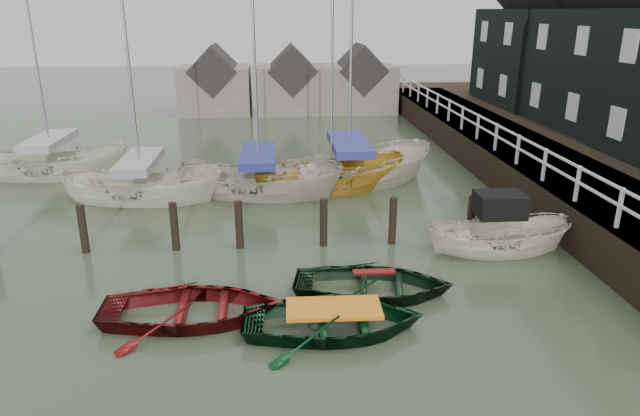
{
  "coord_description": "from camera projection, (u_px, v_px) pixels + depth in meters",
  "views": [
    {
      "loc": [
        -0.06,
        -12.18,
        6.43
      ],
      "look_at": [
        1.04,
        2.26,
        1.4
      ],
      "focal_mm": 32.0,
      "sensor_mm": 36.0,
      "label": 1
    }
  ],
  "objects": [
    {
      "name": "ground",
      "position": [
        284.0,
        295.0,
        13.59
      ],
      "size": [
        120.0,
        120.0,
        0.0
      ],
      "primitive_type": "plane",
      "color": "#343D26",
      "rests_on": "ground"
    },
    {
      "name": "pier",
      "position": [
        510.0,
        157.0,
        23.45
      ],
      "size": [
        3.04,
        32.0,
        2.7
      ],
      "color": "black",
      "rests_on": "ground"
    },
    {
      "name": "land_strip",
      "position": [
        635.0,
        171.0,
        24.08
      ],
      "size": [
        14.0,
        38.0,
        1.5
      ],
      "primitive_type": "cube",
      "color": "black",
      "rests_on": "ground"
    },
    {
      "name": "mooring_pilings",
      "position": [
        242.0,
        231.0,
        16.17
      ],
      "size": [
        13.72,
        0.22,
        1.8
      ],
      "color": "black",
      "rests_on": "ground"
    },
    {
      "name": "far_sheds",
      "position": [
        290.0,
        84.0,
        37.52
      ],
      "size": [
        14.0,
        4.08,
        4.39
      ],
      "color": "#665B51",
      "rests_on": "ground"
    },
    {
      "name": "rowboat_red",
      "position": [
        194.0,
        319.0,
        12.55
      ],
      "size": [
        3.99,
        2.86,
        0.82
      ],
      "primitive_type": "imported",
      "rotation": [
        0.0,
        0.0,
        1.58
      ],
      "color": "#560C0D",
      "rests_on": "ground"
    },
    {
      "name": "rowboat_green",
      "position": [
        334.0,
        331.0,
        12.08
      ],
      "size": [
        3.89,
        2.82,
        0.79
      ],
      "primitive_type": "imported",
      "rotation": [
        0.0,
        0.0,
        1.55
      ],
      "color": "black",
      "rests_on": "ground"
    },
    {
      "name": "rowboat_dkgreen",
      "position": [
        373.0,
        294.0,
        13.66
      ],
      "size": [
        4.17,
        3.27,
        0.78
      ],
      "primitive_type": "imported",
      "rotation": [
        0.0,
        0.0,
        1.41
      ],
      "color": "black",
      "rests_on": "ground"
    },
    {
      "name": "motorboat",
      "position": [
        498.0,
        247.0,
        16.06
      ],
      "size": [
        4.08,
        1.58,
        2.43
      ],
      "rotation": [
        0.0,
        0.0,
        1.56
      ],
      "color": "beige",
      "rests_on": "ground"
    },
    {
      "name": "sailboat_a",
      "position": [
        143.0,
        197.0,
        20.51
      ],
      "size": [
        6.24,
        3.23,
        10.44
      ],
      "rotation": [
        0.0,
        0.0,
        1.4
      ],
      "color": "beige",
      "rests_on": "ground"
    },
    {
      "name": "sailboat_b",
      "position": [
        259.0,
        192.0,
        21.08
      ],
      "size": [
        6.67,
        3.94,
        11.76
      ],
      "rotation": [
        0.0,
        0.0,
        1.3
      ],
      "color": "beige",
      "rests_on": "ground"
    },
    {
      "name": "sailboat_c",
      "position": [
        331.0,
        189.0,
        21.64
      ],
      "size": [
        6.28,
        3.6,
        9.47
      ],
      "rotation": [
        0.0,
        0.0,
        1.82
      ],
      "color": "gold",
      "rests_on": "ground"
    },
    {
      "name": "sailboat_d",
      "position": [
        349.0,
        183.0,
        22.22
      ],
      "size": [
        7.5,
        4.63,
        13.45
      ],
      "rotation": [
        0.0,
        0.0,
        1.87
      ],
      "color": "beige",
      "rests_on": "ground"
    },
    {
      "name": "sailboat_e",
      "position": [
        54.0,
        174.0,
        23.43
      ],
      "size": [
        6.34,
        2.54,
        9.45
      ],
      "rotation": [
        0.0,
        0.0,
        1.54
      ],
      "color": "beige",
      "rests_on": "ground"
    }
  ]
}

